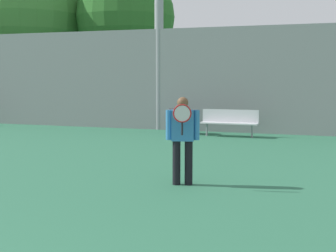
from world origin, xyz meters
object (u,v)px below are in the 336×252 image
tree_green_tall (126,18)px  tree_green_broad (26,17)px  trash_bin (178,121)px  bench_courtside_near (230,120)px  tennis_player (183,136)px

tree_green_tall → tree_green_broad: bearing=-169.6°
tree_green_tall → trash_bin: bearing=-54.9°
bench_courtside_near → tree_green_tall: (-6.71, 7.20, 4.27)m
trash_bin → bench_courtside_near: bearing=-4.4°
trash_bin → tree_green_broad: (-10.15, 6.12, 4.52)m
tennis_player → trash_bin: 7.34m
trash_bin → tree_green_tall: 9.68m
tennis_player → tree_green_tall: size_ratio=0.21×
tennis_player → bench_courtside_near: bearing=79.2°
tennis_player → bench_courtside_near: (-0.51, 6.84, -0.35)m
bench_courtside_near → trash_bin: 1.75m
trash_bin → tennis_player: bearing=-72.1°
bench_courtside_near → tree_green_tall: 10.73m
tennis_player → trash_bin: bearing=92.8°
tree_green_broad → tree_green_tall: bearing=10.4°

